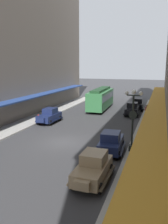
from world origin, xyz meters
TOP-DOWN VIEW (x-y plane):
  - ground_plane at (0.00, 0.00)m, footprint 200.00×200.00m
  - sidewalk_right at (7.50, 0.00)m, footprint 3.00×60.00m
  - parked_car_0 at (4.87, 19.09)m, footprint 2.31×4.32m
  - parked_car_1 at (4.69, -6.43)m, footprint 2.19×4.28m
  - parked_car_2 at (4.76, -1.21)m, footprint 2.30×4.32m
  - parked_car_3 at (4.59, 14.53)m, footprint 2.21×4.28m
  - parked_car_4 at (-4.83, 6.63)m, footprint 2.23×4.29m
  - streetcar at (-0.88, 17.44)m, footprint 2.76×9.66m
  - lamp_post_with_clock at (6.40, -0.69)m, footprint 1.42×0.44m
  - fire_hydrant at (-6.35, 6.53)m, footprint 0.24×0.24m
  - pedestrian_0 at (8.34, 6.45)m, footprint 0.36×0.24m
  - pedestrian_1 at (6.69, 13.20)m, footprint 0.36×0.28m
  - pedestrian_2 at (6.75, 14.28)m, footprint 0.36×0.24m

SIDE VIEW (x-z plane):
  - ground_plane at x=0.00m, z-range 0.00..0.00m
  - sidewalk_right at x=7.50m, z-range 0.00..0.15m
  - fire_hydrant at x=-6.35m, z-range 0.15..0.97m
  - parked_car_0 at x=4.87m, z-range 0.02..1.86m
  - parked_car_1 at x=4.69m, z-range 0.02..1.86m
  - parked_car_2 at x=4.76m, z-range 0.02..1.86m
  - parked_car_3 at x=4.59m, z-range 0.02..1.86m
  - parked_car_4 at x=-4.83m, z-range 0.02..1.86m
  - pedestrian_0 at x=8.34m, z-range 0.17..1.81m
  - pedestrian_2 at x=6.75m, z-range 0.17..1.81m
  - pedestrian_1 at x=6.69m, z-range 0.18..1.85m
  - streetcar at x=-0.88m, z-range 0.17..3.63m
  - lamp_post_with_clock at x=6.40m, z-range 0.41..5.57m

